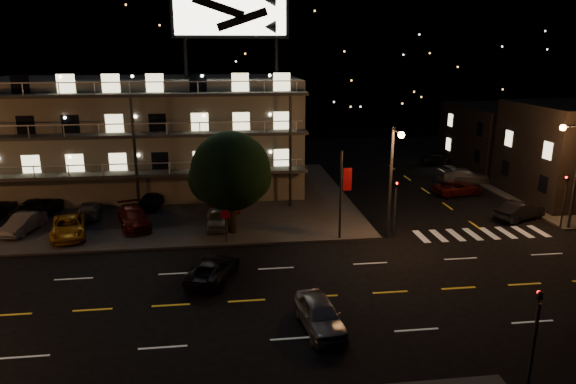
{
  "coord_description": "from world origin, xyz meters",
  "views": [
    {
      "loc": [
        -2.92,
        -25.07,
        13.12
      ],
      "look_at": [
        1.26,
        8.0,
        3.75
      ],
      "focal_mm": 32.0,
      "sensor_mm": 36.0,
      "label": 1
    }
  ],
  "objects": [
    {
      "name": "ground",
      "position": [
        0.0,
        0.0,
        0.0
      ],
      "size": [
        140.0,
        140.0,
        0.0
      ],
      "primitive_type": "plane",
      "color": "black",
      "rests_on": "ground"
    },
    {
      "name": "curb_nw",
      "position": [
        -14.0,
        20.0,
        0.07
      ],
      "size": [
        44.0,
        24.0,
        0.15
      ],
      "primitive_type": "cube",
      "color": "#383836",
      "rests_on": "ground"
    },
    {
      "name": "curb_ne",
      "position": [
        30.0,
        20.0,
        0.07
      ],
      "size": [
        16.0,
        24.0,
        0.15
      ],
      "primitive_type": "cube",
      "color": "#383836",
      "rests_on": "ground"
    },
    {
      "name": "motel",
      "position": [
        -9.94,
        23.88,
        5.34
      ],
      "size": [
        28.0,
        13.8,
        18.1
      ],
      "color": "gray",
      "rests_on": "ground"
    },
    {
      "name": "side_bldg_back",
      "position": [
        29.99,
        28.0,
        3.5
      ],
      "size": [
        14.06,
        12.0,
        7.0
      ],
      "color": "black",
      "rests_on": "ground"
    },
    {
      "name": "hill_backdrop",
      "position": [
        -5.94,
        68.78,
        11.55
      ],
      "size": [
        120.0,
        25.0,
        24.0
      ],
      "color": "black",
      "rests_on": "ground"
    },
    {
      "name": "streetlight_nc",
      "position": [
        8.5,
        7.94,
        4.96
      ],
      "size": [
        0.44,
        1.92,
        8.0
      ],
      "color": "#2D2D30",
      "rests_on": "ground"
    },
    {
      "name": "streetlight_ne",
      "position": [
        22.14,
        8.3,
        4.96
      ],
      "size": [
        1.92,
        0.44,
        8.0
      ],
      "color": "#2D2D30",
      "rests_on": "ground"
    },
    {
      "name": "signal_nw",
      "position": [
        9.0,
        8.5,
        2.57
      ],
      "size": [
        0.2,
        0.27,
        4.6
      ],
      "color": "#2D2D30",
      "rests_on": "ground"
    },
    {
      "name": "signal_sw",
      "position": [
        9.0,
        -8.5,
        2.57
      ],
      "size": [
        0.2,
        0.27,
        4.6
      ],
      "color": "#2D2D30",
      "rests_on": "ground"
    },
    {
      "name": "signal_ne",
      "position": [
        22.0,
        8.5,
        2.57
      ],
      "size": [
        0.27,
        0.2,
        4.6
      ],
      "color": "#2D2D30",
      "rests_on": "ground"
    },
    {
      "name": "banner_north",
      "position": [
        5.09,
        8.4,
        3.43
      ],
      "size": [
        0.83,
        0.16,
        6.4
      ],
      "color": "#2D2D30",
      "rests_on": "ground"
    },
    {
      "name": "stop_sign",
      "position": [
        -3.0,
        8.57,
        1.71
      ],
      "size": [
        0.91,
        0.11,
        2.61
      ],
      "color": "#2D2D30",
      "rests_on": "ground"
    },
    {
      "name": "tree",
      "position": [
        -2.57,
        10.45,
        4.55
      ],
      "size": [
        5.88,
        5.67,
        7.41
      ],
      "color": "black",
      "rests_on": "curb_nw"
    },
    {
      "name": "lot_car_1",
      "position": [
        -17.64,
        12.38,
        0.82
      ],
      "size": [
        2.34,
        4.29,
        1.34
      ],
      "primitive_type": "imported",
      "rotation": [
        0.0,
        0.0,
        -0.24
      ],
      "color": "gray",
      "rests_on": "curb_nw"
    },
    {
      "name": "lot_car_2",
      "position": [
        -14.12,
        11.09,
        0.84
      ],
      "size": [
        3.28,
        5.31,
        1.37
      ],
      "primitive_type": "imported",
      "rotation": [
        0.0,
        0.0,
        0.22
      ],
      "color": "orange",
      "rests_on": "curb_nw"
    },
    {
      "name": "lot_car_3",
      "position": [
        -9.84,
        12.64,
        0.88
      ],
      "size": [
        3.4,
        5.41,
        1.46
      ],
      "primitive_type": "imported",
      "rotation": [
        0.0,
        0.0,
        0.29
      ],
      "color": "#57120C",
      "rests_on": "curb_nw"
    },
    {
      "name": "lot_car_4",
      "position": [
        -3.63,
        11.79,
        0.81
      ],
      "size": [
        1.64,
        3.92,
        1.33
      ],
      "primitive_type": "imported",
      "rotation": [
        0.0,
        0.0,
        0.02
      ],
      "color": "gray",
      "rests_on": "curb_nw"
    },
    {
      "name": "lot_car_6",
      "position": [
        -17.83,
        16.02,
        0.9
      ],
      "size": [
        3.12,
        5.65,
        1.5
      ],
      "primitive_type": "imported",
      "rotation": [
        0.0,
        0.0,
        3.02
      ],
      "color": "black",
      "rests_on": "curb_nw"
    },
    {
      "name": "lot_car_7",
      "position": [
        -13.72,
        15.43,
        0.76
      ],
      "size": [
        2.29,
        4.43,
        1.23
      ],
      "primitive_type": "imported",
      "rotation": [
        0.0,
        0.0,
        3.28
      ],
      "color": "gray",
      "rests_on": "curb_nw"
    },
    {
      "name": "lot_car_8",
      "position": [
        -9.05,
        17.35,
        0.83
      ],
      "size": [
        2.39,
        4.26,
        1.37
      ],
      "primitive_type": "imported",
      "rotation": [
        0.0,
        0.0,
        2.94
      ],
      "color": "black",
      "rests_on": "curb_nw"
    },
    {
      "name": "lot_car_9",
      "position": [
        -3.23,
        15.68,
        0.86
      ],
      "size": [
        2.85,
        4.59,
        1.43
      ],
      "primitive_type": "imported",
      "rotation": [
        0.0,
        0.0,
        3.48
      ],
      "color": "#57120C",
      "rests_on": "curb_nw"
    },
    {
      "name": "side_car_0",
      "position": [
        20.11,
        10.92,
        0.74
      ],
      "size": [
        4.73,
        3.27,
        1.48
      ],
      "primitive_type": "imported",
      "rotation": [
        0.0,
        0.0,
        2.0
      ],
      "color": "black",
      "rests_on": "ground"
    },
    {
      "name": "side_car_1",
      "position": [
        18.44,
        18.34,
        0.66
      ],
      "size": [
        5.06,
        3.06,
        1.31
      ],
      "primitive_type": "imported",
      "rotation": [
        0.0,
        0.0,
        1.77
      ],
      "color": "#57120C",
      "rests_on": "ground"
    },
    {
      "name": "side_car_2",
      "position": [
        20.85,
        22.16,
        0.75
      ],
      "size": [
        5.26,
        2.36,
        1.5
      ],
      "primitive_type": "imported",
      "rotation": [
        0.0,
        0.0,
        1.52
      ],
      "color": "gray",
      "rests_on": "ground"
    },
    {
      "name": "side_car_3",
      "position": [
        21.65,
        30.67,
        0.66
      ],
      "size": [
        3.92,
        1.73,
        1.31
      ],
      "primitive_type": "imported",
      "rotation": [
        0.0,
        0.0,
        1.52
      ],
      "color": "black",
      "rests_on": "ground"
    },
    {
      "name": "road_car_east",
      "position": [
        1.39,
        -3.21,
        0.74
      ],
      "size": [
        2.24,
        4.5,
        1.47
      ],
      "primitive_type": "imported",
      "rotation": [
        0.0,
        0.0,
        0.12
      ],
      "color": "gray",
      "rests_on": "ground"
    },
    {
      "name": "road_car_west",
      "position": [
        -3.8,
        3.01,
        0.65
      ],
      "size": [
        3.6,
        5.11,
        1.29
      ],
      "primitive_type": "imported",
      "rotation": [
        0.0,
        0.0,
        2.8
      ],
      "color": "black",
      "rests_on": "ground"
    }
  ]
}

